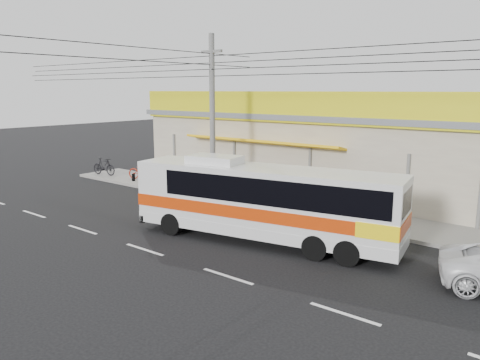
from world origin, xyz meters
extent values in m
plane|color=black|center=(0.00, 0.00, 0.00)|extent=(120.00, 120.00, 0.00)
cube|color=slate|center=(0.00, 6.00, 0.07)|extent=(30.00, 3.20, 0.15)
cube|color=#A49884|center=(0.00, 11.60, 2.10)|extent=(22.00, 8.00, 4.20)
cube|color=#505257|center=(0.00, 11.60, 4.35)|extent=(22.60, 8.60, 0.30)
cube|color=#D3CD12|center=(0.00, 7.48, 4.90)|extent=(22.00, 0.24, 1.60)
cube|color=#B70A22|center=(-2.00, 7.45, 4.90)|extent=(9.00, 0.10, 1.20)
cube|color=#157718|center=(6.50, 7.45, 4.90)|extent=(2.40, 0.10, 1.10)
cube|color=#B70A22|center=(-9.00, 7.45, 4.90)|extent=(3.00, 0.10, 1.10)
cube|color=yellow|center=(-2.00, 7.30, 3.00)|extent=(10.00, 1.20, 0.37)
cube|color=silver|center=(2.84, 1.00, 1.65)|extent=(10.61, 4.00, 2.51)
cube|color=red|center=(2.84, 1.00, 1.34)|extent=(10.66, 4.05, 0.48)
cube|color=yellow|center=(7.27, 1.81, 1.34)|extent=(1.76, 2.44, 0.52)
cube|color=black|center=(3.43, 1.11, 2.21)|extent=(8.92, 3.73, 0.95)
cube|color=black|center=(-2.21, 0.08, 2.04)|extent=(0.48, 1.90, 1.30)
cube|color=silver|center=(0.71, 0.61, 3.06)|extent=(2.26, 1.57, 0.31)
cylinder|color=black|center=(-0.57, -0.62, 0.45)|extent=(0.94, 0.43, 0.90)
cylinder|color=black|center=(-0.92, 1.31, 0.45)|extent=(0.94, 0.43, 0.90)
cylinder|color=black|center=(6.51, 0.67, 0.45)|extent=(0.94, 0.43, 0.90)
cylinder|color=black|center=(6.15, 2.60, 0.45)|extent=(0.94, 0.43, 0.90)
imported|color=maroon|center=(-10.16, 5.93, 0.70)|extent=(2.21, 1.45, 1.10)
imported|color=black|center=(-13.50, 5.32, 0.74)|extent=(2.02, 0.83, 1.17)
cylinder|color=slate|center=(-2.64, 4.20, 4.22)|extent=(0.27, 0.27, 8.44)
cube|color=slate|center=(-2.64, 4.20, 7.59)|extent=(1.27, 0.13, 0.13)
camera|label=1|loc=(12.98, -13.06, 5.77)|focal=35.00mm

